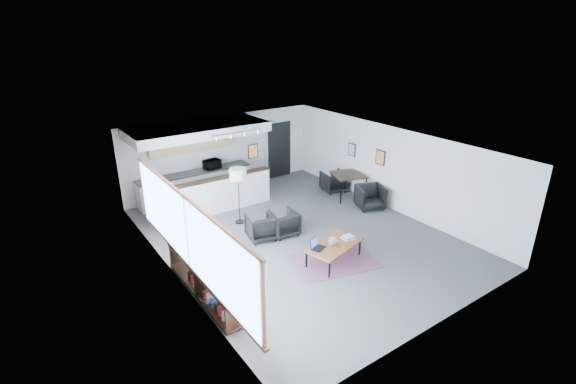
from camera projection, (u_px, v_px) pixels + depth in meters
room at (299, 192)px, 11.04m from camera, size 7.02×9.02×2.62m
window at (188, 235)px, 8.47m from camera, size 0.10×5.95×1.66m
console at (202, 283)px, 8.86m from camera, size 0.35×3.00×0.80m
kitchenette at (199, 162)px, 13.21m from camera, size 4.20×1.96×2.60m
doorway at (279, 149)px, 15.72m from camera, size 1.10×0.12×2.15m
track_light at (237, 134)px, 11.95m from camera, size 1.60×0.07×0.15m
wall_art_lower at (380, 158)px, 13.09m from camera, size 0.03×0.38×0.48m
wall_art_upper at (352, 150)px, 14.10m from camera, size 0.03×0.34×0.44m
kilim_rug at (334, 261)px, 10.29m from camera, size 2.35×1.88×0.01m
coffee_table at (334, 245)px, 10.13m from camera, size 1.60×1.13×0.47m
laptop at (316, 245)px, 9.92m from camera, size 0.42×0.39×0.24m
ceramic_pot at (333, 241)px, 10.05m from camera, size 0.22×0.22×0.22m
book_stack at (348, 237)px, 10.36m from camera, size 0.31×0.25×0.09m
coaster at (343, 247)px, 10.00m from camera, size 0.12×0.12×0.01m
armchair_left at (261, 226)px, 11.25m from camera, size 0.88×0.85×0.77m
armchair_right at (284, 222)px, 11.48m from camera, size 0.76×0.72×0.74m
floor_lamp at (238, 176)px, 11.78m from camera, size 0.62×0.62×1.68m
dining_table at (348, 176)px, 13.82m from camera, size 1.25×1.25×0.84m
dining_chair_near at (370, 198)px, 13.15m from camera, size 0.87×0.85×0.70m
dining_chair_far at (334, 182)px, 14.53m from camera, size 0.77×0.73×0.67m
microwave at (212, 163)px, 13.97m from camera, size 0.58×0.38×0.36m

